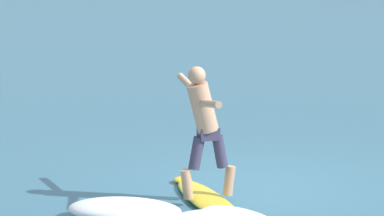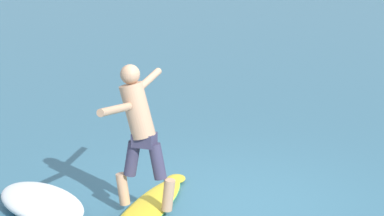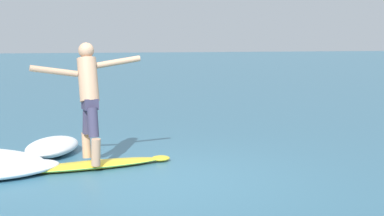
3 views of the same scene
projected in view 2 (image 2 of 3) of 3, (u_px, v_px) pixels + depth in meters
name	position (u px, v px, depth m)	size (l,w,h in m)	color
ground_plane	(232.00, 206.00, 8.00)	(200.00, 200.00, 0.00)	#376B85
surfboard	(147.00, 209.00, 7.80)	(0.56, 2.33, 0.23)	yellow
surfer	(139.00, 125.00, 7.50)	(0.77, 1.64, 1.75)	tan
wave_foam_at_nose	(41.00, 202.00, 7.79)	(1.63, 1.33, 0.27)	white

